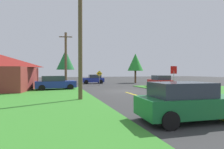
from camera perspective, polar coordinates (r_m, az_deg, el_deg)
The scene contains 13 objects.
ground_plane at distance 19.17m, azimuth 3.36°, elevation -5.37°, with size 120.00×120.00×0.00m, color #363636.
grass_verge_left at distance 14.30m, azimuth -30.05°, elevation -7.40°, with size 12.00×20.00×0.08m, color #39882C.
lane_stripe_center at distance 12.10m, azimuth 17.12°, elevation -8.97°, with size 0.20×14.00×0.01m, color yellow.
stop_sign at distance 19.43m, azimuth 19.13°, elevation 0.26°, with size 0.78×0.09×2.67m.
car_approaching_junction at distance 32.13m, azimuth -5.94°, elevation -1.48°, with size 3.90×2.08×1.62m.
car_on_crossroad at distance 24.91m, azimuth 15.07°, elevation -2.13°, with size 2.61×4.53×1.62m.
parked_car_near_building at distance 21.57m, azimuth -17.77°, elevation -2.58°, with size 4.63×2.45×1.62m.
car_behind_on_main_road at distance 8.13m, azimuth 22.90°, elevation -8.05°, with size 4.37×2.22×1.62m.
utility_pole_near at distance 13.31m, azimuth -10.11°, elevation 11.01°, with size 1.80×0.30×8.60m.
utility_pole_mid at distance 25.93m, azimuth -14.55°, elevation 4.83°, with size 1.78×0.50×7.61m.
direction_sign at distance 27.47m, azimuth -4.07°, elevation -0.55°, with size 0.90×0.17×2.30m.
oak_tree_left at distance 34.40m, azimuth 7.49°, elevation 3.90°, with size 2.99×2.99×5.62m.
pine_tree_center at distance 38.90m, azimuth -14.62°, elevation 4.51°, with size 3.72×3.72×6.69m.
Camera 1 is at (-6.78, -17.82, 2.04)m, focal length 28.60 mm.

